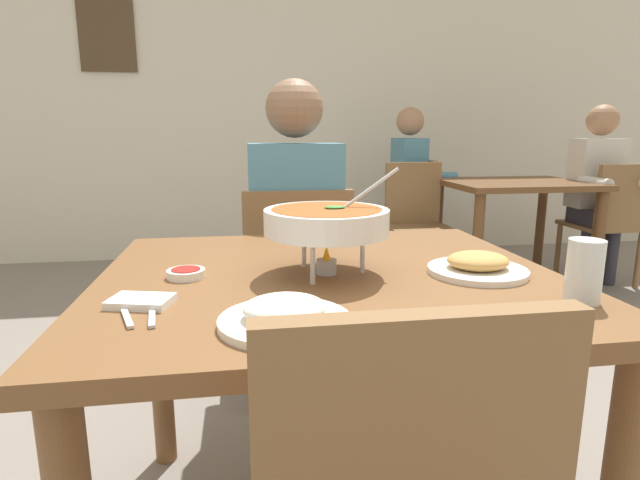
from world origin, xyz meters
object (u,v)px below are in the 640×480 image
Objects in this scene: chair_bg_left at (610,218)px; drink_glass at (584,274)px; curry_bowl at (327,222)px; dining_table_far at (515,200)px; patron_bg_left at (599,184)px; appetizer_plate at (478,266)px; chair_bg_right at (417,217)px; patron_bg_middle at (413,179)px; rice_plate at (285,315)px; dining_table_main at (329,316)px; chair_diner_main at (296,283)px; sauce_dish at (186,273)px; chair_bg_middle at (410,208)px; diner_main at (295,224)px.

drink_glass is at bearing -130.09° from chair_bg_left.
curry_bowl is at bearing -140.05° from chair_bg_left.
patron_bg_left reaches higher than dining_table_far.
drink_glass is at bearing -63.83° from appetizer_plate.
chair_bg_right is (0.69, 2.34, -0.28)m from appetizer_plate.
patron_bg_middle is at bearing 75.24° from chair_bg_right.
rice_plate is 2.87m from chair_bg_right.
dining_table_main is 2.98m from patron_bg_middle.
patron_bg_left is (2.52, 2.46, -0.05)m from rice_plate.
dining_table_far is at bearing 58.04° from appetizer_plate.
chair_diner_main reaches higher than rice_plate.
patron_bg_left reaches higher than drink_glass.
chair_bg_middle is at bearing 61.06° from sauce_dish.
appetizer_plate is at bearing -105.91° from chair_bg_middle.
curry_bowl is 2.54m from chair_bg_right.
diner_main is at bearing 89.33° from curry_bowl.
dining_table_main is at bearing 147.37° from drink_glass.
chair_diner_main is 1.00× the size of chair_bg_left.
patron_bg_left reaches higher than chair_diner_main.
appetizer_plate is 0.27× the size of chair_bg_middle.
chair_bg_left is at bearing 36.10° from sauce_dish.
chair_diner_main is 1.00× the size of chair_bg_right.
curry_bowl is 1.39× the size of rice_plate.
drink_glass reaches higher than chair_bg_middle.
diner_main reaches higher than drink_glass.
dining_table_main is 4.62× the size of appetizer_plate.
chair_diner_main is 1.22m from drink_glass.
chair_diner_main is at bearing -125.16° from chair_bg_right.
diner_main reaches higher than appetizer_plate.
patron_bg_left is 1.00× the size of patron_bg_middle.
chair_diner_main is 1.00× the size of chair_bg_middle.
patron_bg_middle reaches higher than dining_table_far.
dining_table_far is at bearing 176.89° from patron_bg_left.
curry_bowl reaches higher than dining_table_main.
drink_glass is at bearing -102.71° from chair_bg_middle.
patron_bg_middle is at bearing 58.70° from diner_main.
chair_diner_main is 3.75× the size of rice_plate.
patron_bg_middle is at bearing 76.95° from drink_glass.
patron_bg_left is at bearing -3.11° from dining_table_far.
appetizer_plate is 2.67× the size of sauce_dish.
chair_bg_left is (2.43, 1.25, 0.00)m from chair_diner_main.
drink_glass is at bearing -30.94° from curry_bowl.
diner_main reaches higher than chair_bg_middle.
chair_bg_middle is 0.45m from chair_bg_right.
curry_bowl is 0.56m from drink_glass.
diner_main is 1.81m from chair_bg_right.
rice_plate and appetizer_plate have the same top height.
chair_bg_left reaches higher than dining_table_main.
drink_glass is 3.09m from chair_bg_middle.
patron_bg_middle is at bearing 153.17° from patron_bg_left.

